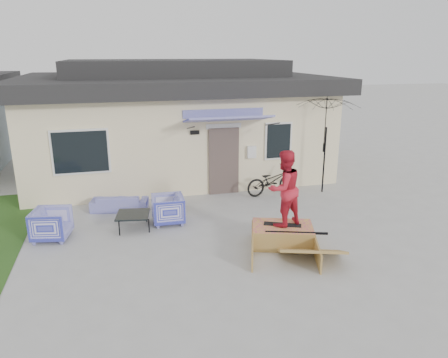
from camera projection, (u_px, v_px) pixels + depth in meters
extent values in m
plane|color=#A1A19E|center=(232.00, 261.00, 9.05)|extent=(90.00, 90.00, 0.00)
cube|color=beige|center=(175.00, 129.00, 16.02)|extent=(10.00, 7.00, 3.00)
cube|color=black|center=(173.00, 82.00, 15.52)|extent=(10.80, 7.80, 0.50)
cube|color=black|center=(173.00, 67.00, 15.36)|extent=(7.50, 4.50, 0.60)
cube|color=brown|center=(224.00, 161.00, 13.12)|extent=(0.95, 0.08, 2.10)
cube|color=white|center=(81.00, 152.00, 11.94)|extent=(1.60, 0.06, 1.30)
cube|color=white|center=(278.00, 141.00, 13.41)|extent=(0.90, 0.06, 1.20)
cube|color=#242BA9|center=(228.00, 119.00, 12.24)|extent=(2.50, 1.09, 0.29)
imported|color=#242BA9|center=(119.00, 200.00, 11.91)|extent=(1.63, 0.79, 0.61)
imported|color=#242BA9|center=(51.00, 223.00, 10.01)|extent=(0.90, 0.95, 0.83)
imported|color=#242BA9|center=(168.00, 208.00, 10.98)|extent=(0.77, 0.82, 0.82)
cube|color=black|center=(133.00, 221.00, 10.68)|extent=(0.93, 0.93, 0.40)
imported|color=black|center=(272.00, 178.00, 13.16)|extent=(1.79, 0.85, 1.10)
cylinder|color=black|center=(324.00, 160.00, 13.27)|extent=(0.05, 0.05, 2.10)
imported|color=black|center=(326.00, 138.00, 13.07)|extent=(2.45, 2.37, 0.90)
cube|color=black|center=(283.00, 224.00, 9.75)|extent=(0.87, 0.56, 0.05)
imported|color=red|center=(284.00, 187.00, 9.49)|extent=(1.03, 0.90, 1.76)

